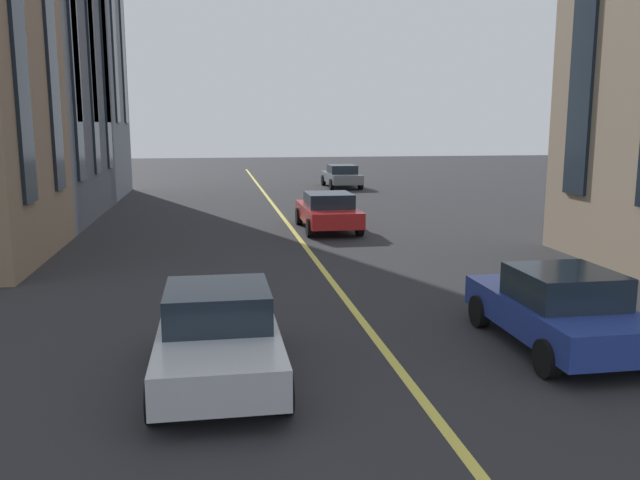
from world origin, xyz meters
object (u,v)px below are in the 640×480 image
car_red_mid (328,211)px  car_silver_parked_b (218,335)px  car_grey_parked_a (342,176)px  car_blue_near (558,308)px

car_red_mid → car_silver_parked_b: car_silver_parked_b is taller
car_grey_parked_a → car_red_mid: same height
car_grey_parked_a → car_blue_near: bearing=176.2°
car_blue_near → car_grey_parked_a: 29.03m
car_red_mid → car_silver_parked_b: size_ratio=1.13×
car_blue_near → car_grey_parked_a: (28.97, -1.94, 0.00)m
car_blue_near → car_red_mid: 13.24m
car_grey_parked_a → car_silver_parked_b: bearing=165.4°
car_grey_parked_a → car_silver_parked_b: size_ratio=1.13×
car_grey_parked_a → car_silver_parked_b: car_silver_parked_b is taller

